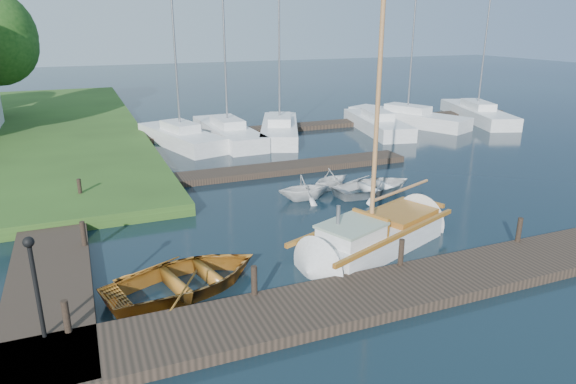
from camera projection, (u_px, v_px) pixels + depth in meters
name	position (u px, v px, depth m)	size (l,w,h in m)	color
ground	(288.00, 223.00, 18.95)	(160.00, 160.00, 0.00)	black
near_dock	(374.00, 295.00, 13.63)	(18.00, 2.20, 0.30)	black
left_dock	(53.00, 232.00, 17.77)	(2.20, 18.00, 0.30)	black
far_dock	(275.00, 169.00, 25.33)	(14.00, 1.60, 0.30)	black
pontoon	(332.00, 124.00, 36.56)	(30.00, 1.60, 0.30)	black
mooring_post_0	(66.00, 316.00, 11.63)	(0.16, 0.16, 0.80)	black
mooring_post_1	(254.00, 280.00, 13.25)	(0.16, 0.16, 0.80)	black
mooring_post_2	(401.00, 252.00, 14.88)	(0.16, 0.16, 0.80)	black
mooring_post_3	(519.00, 230.00, 16.50)	(0.16, 0.16, 0.80)	black
mooring_post_4	(83.00, 233.00, 16.20)	(0.16, 0.16, 0.80)	black
mooring_post_5	(80.00, 188.00, 20.59)	(0.16, 0.16, 0.80)	black
lamp_post	(34.00, 274.00, 11.08)	(0.24, 0.24, 2.44)	black
sailboat	(377.00, 237.00, 16.83)	(7.36, 4.49, 9.83)	silver
dinghy	(186.00, 275.00, 14.06)	(3.17, 4.44, 0.92)	#94541E
tender_b	(304.00, 186.00, 21.28)	(1.90, 2.20, 1.16)	silver
tender_c	(374.00, 184.00, 22.16)	(2.69, 3.77, 0.78)	silver
tender_d	(331.00, 177.00, 22.70)	(1.72, 1.99, 1.05)	silver
marina_boat_0	(181.00, 136.00, 30.75)	(4.14, 7.86, 11.06)	silver
marina_boat_1	(228.00, 131.00, 32.12)	(2.49, 8.76, 9.71)	silver
marina_boat_2	(280.00, 128.00, 32.96)	(5.23, 8.68, 11.88)	silver
marina_boat_4	(377.00, 123.00, 34.87)	(3.73, 8.38, 9.69)	silver
marina_boat_5	(407.00, 117.00, 37.07)	(5.58, 9.16, 10.90)	silver
marina_boat_7	(477.00, 112.00, 38.88)	(5.15, 9.87, 12.00)	silver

